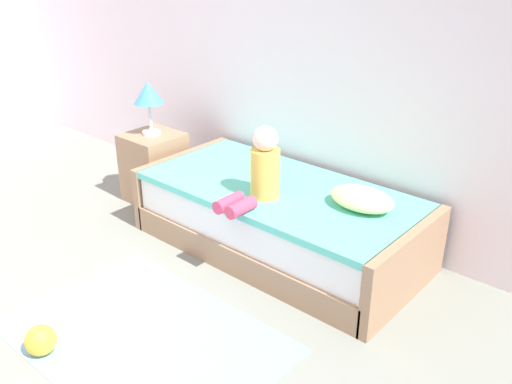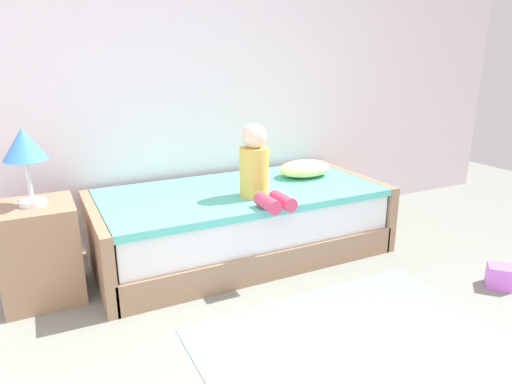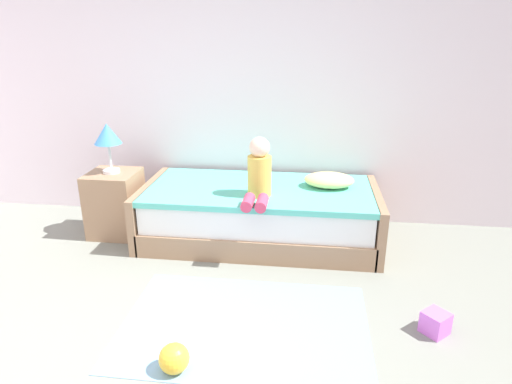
{
  "view_description": "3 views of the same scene",
  "coord_description": "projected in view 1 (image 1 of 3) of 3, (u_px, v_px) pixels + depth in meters",
  "views": [
    {
      "loc": [
        2.7,
        -0.81,
        2.13
      ],
      "look_at": [
        0.47,
        1.75,
        0.55
      ],
      "focal_mm": 38.98,
      "sensor_mm": 36.0,
      "label": 1
    },
    {
      "loc": [
        -0.83,
        -0.85,
        1.45
      ],
      "look_at": [
        0.47,
        1.75,
        0.55
      ],
      "focal_mm": 31.71,
      "sensor_mm": 36.0,
      "label": 2
    },
    {
      "loc": [
        0.91,
        -1.7,
        1.82
      ],
      "look_at": [
        0.47,
        1.75,
        0.55
      ],
      "focal_mm": 31.21,
      "sensor_mm": 36.0,
      "label": 3
    }
  ],
  "objects": [
    {
      "name": "wall_rear",
      "position": [
        282.0,
        32.0,
        4.23
      ],
      "size": [
        7.2,
        0.1,
        2.9
      ],
      "primitive_type": "cube",
      "color": "white",
      "rests_on": "ground"
    },
    {
      "name": "bed",
      "position": [
        279.0,
        219.0,
        4.04
      ],
      "size": [
        2.11,
        1.0,
        0.5
      ],
      "color": "#997556",
      "rests_on": "ground"
    },
    {
      "name": "nightstand",
      "position": [
        154.0,
        167.0,
        4.8
      ],
      "size": [
        0.44,
        0.44,
        0.6
      ],
      "primitive_type": "cube",
      "color": "#997556",
      "rests_on": "ground"
    },
    {
      "name": "table_lamp",
      "position": [
        148.0,
        95.0,
        4.53
      ],
      "size": [
        0.24,
        0.24,
        0.45
      ],
      "color": "silver",
      "rests_on": "nightstand"
    },
    {
      "name": "child_figure",
      "position": [
        260.0,
        171.0,
        3.68
      ],
      "size": [
        0.2,
        0.51,
        0.5
      ],
      "color": "gold",
      "rests_on": "bed"
    },
    {
      "name": "pillow",
      "position": [
        362.0,
        199.0,
        3.61
      ],
      "size": [
        0.44,
        0.3,
        0.13
      ],
      "primitive_type": "ellipsoid",
      "color": "#F2E58C",
      "rests_on": "bed"
    },
    {
      "name": "toy_ball",
      "position": [
        41.0,
        340.0,
        3.07
      ],
      "size": [
        0.18,
        0.18,
        0.18
      ],
      "primitive_type": "sphere",
      "color": "yellow",
      "rests_on": "ground"
    },
    {
      "name": "area_rug",
      "position": [
        145.0,
        337.0,
        3.22
      ],
      "size": [
        1.6,
        1.1,
        0.01
      ],
      "primitive_type": "cube",
      "color": "#7AA8CC",
      "rests_on": "ground"
    }
  ]
}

